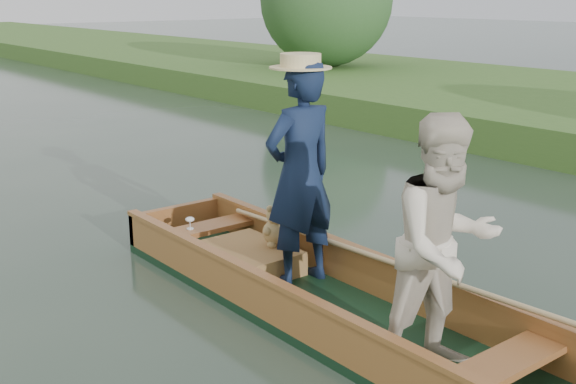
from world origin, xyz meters
TOP-DOWN VIEW (x-y plane):
  - ground at (0.00, 0.00)m, footprint 120.00×120.00m
  - punt at (0.02, -0.16)m, footprint 1.12×5.00m

SIDE VIEW (x-z plane):
  - ground at x=0.00m, z-range 0.00..0.00m
  - punt at x=0.02m, z-range -0.33..1.73m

